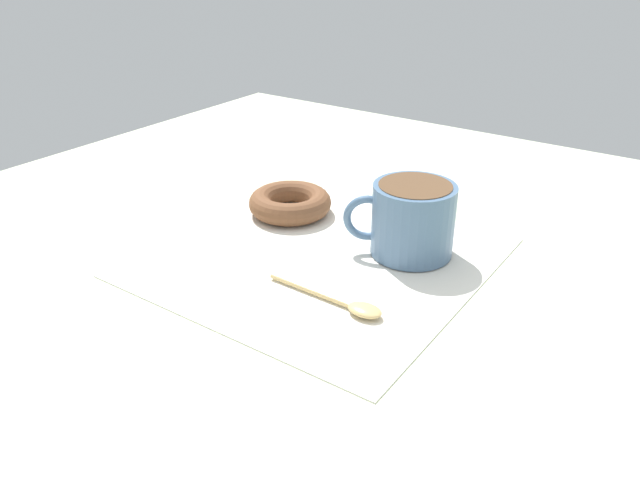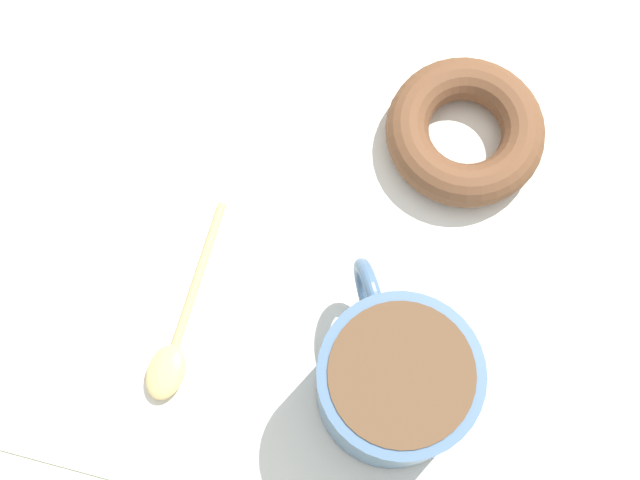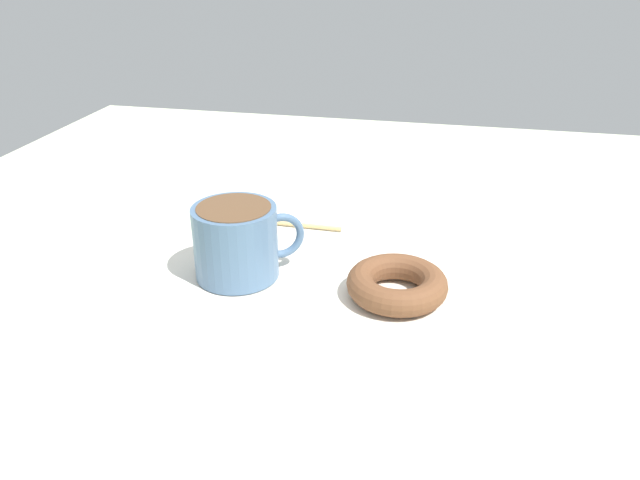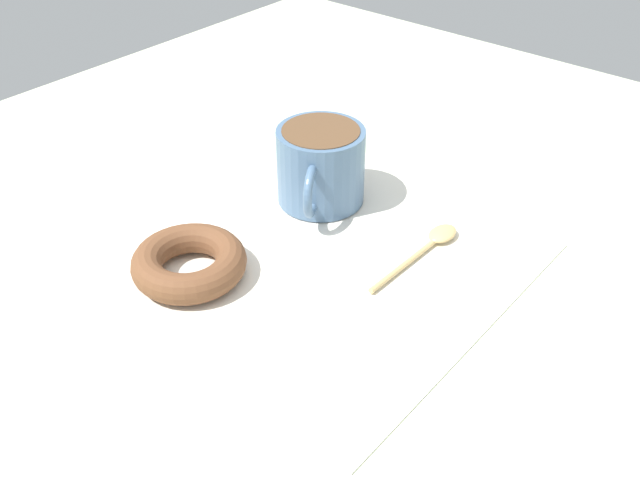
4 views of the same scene
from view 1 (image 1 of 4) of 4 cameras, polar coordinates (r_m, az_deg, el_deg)
The scene contains 5 objects.
ground_plane at distance 68.92cm, azimuth 0.69°, elevation -3.84°, with size 120.00×120.00×2.00cm, color beige.
napkin at distance 71.59cm, azimuth 0.00°, elevation -1.54°, with size 35.32×35.32×0.30cm, color white.
coffee_cup at distance 71.12cm, azimuth 8.36°, elevation 2.00°, with size 11.80×9.39×8.37cm.
donut at distance 81.75cm, azimuth -2.75°, elevation 3.44°, with size 10.82×10.82×2.94cm, color brown.
spoon at distance 61.95cm, azimuth 2.59°, elevation -5.88°, with size 13.63×2.48×0.90cm.
Camera 1 is at (-33.24, 49.16, 34.05)cm, focal length 35.00 mm.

